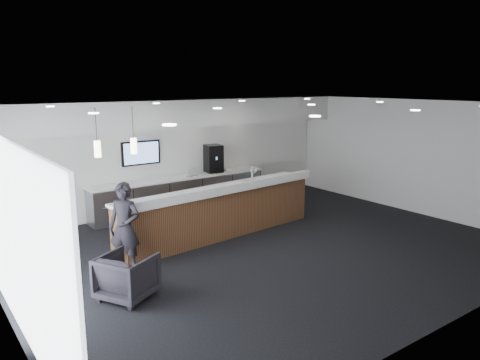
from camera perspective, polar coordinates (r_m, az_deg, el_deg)
ground at (r=9.99m, az=3.21°, el=-8.31°), size 10.00×10.00×0.00m
ceiling at (r=9.39m, az=3.42°, el=9.15°), size 10.00×8.00×0.02m
back_wall at (r=12.87m, az=-8.08°, el=3.07°), size 10.00×0.02×3.00m
right_wall at (r=13.28m, az=20.24°, el=2.72°), size 0.02×8.00×3.00m
soffit_bulkhead at (r=12.35m, az=-7.24°, el=8.10°), size 10.00×0.90×0.70m
alcove_panel at (r=12.83m, az=-8.03°, el=3.49°), size 9.80×0.06×1.40m
window_blinds_wall at (r=7.56m, az=-27.25°, el=-4.38°), size 0.04×7.36×2.55m
back_credenza at (r=12.75m, az=-7.18°, el=-1.67°), size 5.06×0.66×0.95m
wall_tv at (r=12.33m, az=-11.99°, el=3.25°), size 1.05×0.08×0.62m
pendant_left at (r=8.87m, az=-12.10°, el=3.88°), size 0.12×0.12×0.30m
pendant_right at (r=8.61m, az=-16.35°, el=3.43°), size 0.12×0.12×0.30m
ceiling_can_lights at (r=9.39m, az=3.42°, el=8.96°), size 7.00×5.00×0.02m
service_counter at (r=10.61m, az=-2.43°, el=-3.82°), size 5.16×1.31×1.49m
coffee_machine at (r=13.17m, az=-3.29°, el=2.63°), size 0.52×0.61×0.77m
info_sign_left at (r=12.63m, az=-6.11°, el=0.93°), size 0.16×0.07×0.22m
info_sign_right at (r=12.76m, az=-5.49°, el=1.07°), size 0.17×0.04×0.23m
armchair at (r=7.90m, az=-13.63°, el=-11.35°), size 1.10×1.09×0.75m
lounge_guest at (r=8.82m, az=-13.88°, el=-5.66°), size 0.70×0.73×1.68m
cup_0 at (r=13.49m, az=-0.74°, el=1.42°), size 0.10×0.10×0.09m
cup_1 at (r=13.41m, az=-1.23°, el=1.35°), size 0.14×0.14×0.09m
cup_2 at (r=13.33m, az=-1.72°, el=1.29°), size 0.12×0.12×0.09m
cup_3 at (r=13.25m, az=-2.22°, el=1.22°), size 0.13×0.13×0.09m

